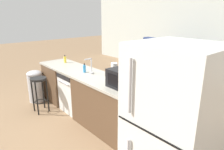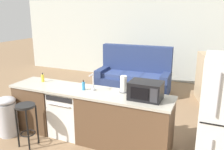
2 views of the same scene
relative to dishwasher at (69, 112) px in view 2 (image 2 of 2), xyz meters
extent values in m
plane|color=#896B4C|center=(0.25, 0.00, -0.42)|extent=(24.00, 24.00, 0.00)
cube|color=beige|center=(0.55, 4.20, 0.88)|extent=(10.00, 0.06, 2.60)
cube|color=brown|center=(-0.68, 0.00, 0.01)|extent=(0.75, 0.62, 0.86)
cube|color=brown|center=(1.08, 0.00, 0.01)|extent=(1.55, 0.62, 0.86)
cube|color=#ADA899|center=(0.40, 0.00, 0.46)|extent=(2.94, 0.66, 0.04)
cube|color=black|center=(0.40, 0.00, -0.38)|extent=(2.86, 0.56, 0.08)
cube|color=silver|center=(0.00, 0.00, 0.00)|extent=(0.58, 0.58, 0.84)
cube|color=black|center=(0.00, -0.30, 0.36)|extent=(0.52, 0.01, 0.08)
cylinder|color=#B2B2B7|center=(0.00, -0.31, 0.26)|extent=(0.44, 0.02, 0.02)
cube|color=#A8AAB2|center=(2.60, 0.55, 0.00)|extent=(0.76, 0.64, 0.85)
torus|color=black|center=(2.43, 0.42, 0.47)|extent=(0.16, 0.16, 0.01)
torus|color=black|center=(2.43, 0.68, 0.47)|extent=(0.16, 0.16, 0.01)
cylinder|color=#B2B2B7|center=(2.40, -0.92, 1.00)|extent=(0.02, 0.02, 0.47)
cube|color=black|center=(1.42, 0.00, 0.62)|extent=(0.50, 0.36, 0.28)
cube|color=black|center=(1.38, -0.18, 0.62)|extent=(0.27, 0.01, 0.18)
cube|color=#2D2D33|center=(1.59, -0.18, 0.62)|extent=(0.11, 0.01, 0.21)
cylinder|color=silver|center=(0.49, 0.05, 0.49)|extent=(0.07, 0.07, 0.03)
cylinder|color=silver|center=(0.49, 0.05, 0.64)|extent=(0.02, 0.02, 0.26)
cylinder|color=silver|center=(0.49, -0.02, 0.77)|extent=(0.02, 0.14, 0.02)
cylinder|color=#4C4C51|center=(1.00, 0.16, 0.49)|extent=(0.14, 0.14, 0.01)
cylinder|color=white|center=(1.00, 0.16, 0.63)|extent=(0.11, 0.11, 0.27)
cylinder|color=#338CCC|center=(0.32, 0.00, 0.55)|extent=(0.06, 0.06, 0.14)
cylinder|color=black|center=(0.32, 0.00, 0.64)|extent=(0.02, 0.02, 0.04)
cylinder|color=yellow|center=(-0.64, 0.11, 0.55)|extent=(0.06, 0.06, 0.14)
cylinder|color=black|center=(-0.64, 0.11, 0.64)|extent=(0.02, 0.02, 0.04)
cylinder|color=black|center=(-0.42, -0.63, 0.30)|extent=(0.32, 0.32, 0.04)
cylinder|color=black|center=(-0.53, -0.74, -0.07)|extent=(0.03, 0.03, 0.70)
cylinder|color=black|center=(-0.31, -0.74, -0.07)|extent=(0.03, 0.03, 0.70)
cylinder|color=black|center=(-0.53, -0.52, -0.07)|extent=(0.03, 0.03, 0.70)
cylinder|color=black|center=(-0.31, -0.52, -0.07)|extent=(0.03, 0.03, 0.70)
torus|color=black|center=(-0.42, -0.63, -0.20)|extent=(0.25, 0.25, 0.02)
cylinder|color=#B7B7BC|center=(-1.00, -0.50, -0.11)|extent=(0.34, 0.34, 0.62)
ellipsoid|color=#B7B7BC|center=(-1.00, -0.50, 0.25)|extent=(0.35, 0.35, 0.14)
cube|color=navy|center=(0.33, 2.70, -0.21)|extent=(2.04, 0.99, 0.42)
cube|color=navy|center=(0.31, 3.03, 0.21)|extent=(2.01, 0.33, 1.27)
cube|color=navy|center=(-0.57, 2.66, -0.11)|extent=(0.24, 0.91, 0.62)
cube|color=navy|center=(1.23, 2.75, -0.11)|extent=(0.24, 0.91, 0.62)
cube|color=#35477D|center=(-0.22, 2.63, 0.06)|extent=(0.59, 0.66, 0.12)
cube|color=#35477D|center=(0.33, 2.65, 0.06)|extent=(0.59, 0.66, 0.12)
cube|color=#35477D|center=(0.88, 2.68, 0.06)|extent=(0.59, 0.66, 0.12)
cube|color=tan|center=(2.44, 2.86, -0.22)|extent=(1.01, 1.05, 0.40)
cube|color=tan|center=(2.16, 2.77, 0.18)|extent=(0.44, 0.87, 1.20)
cube|color=tan|center=(2.54, 2.53, -0.15)|extent=(0.81, 0.39, 0.55)
cube|color=tan|center=(2.34, 3.19, -0.15)|extent=(0.81, 0.39, 0.55)
camera|label=1|loc=(3.44, -2.01, 1.56)|focal=32.00mm
camera|label=2|loc=(2.31, -3.37, 1.81)|focal=38.00mm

